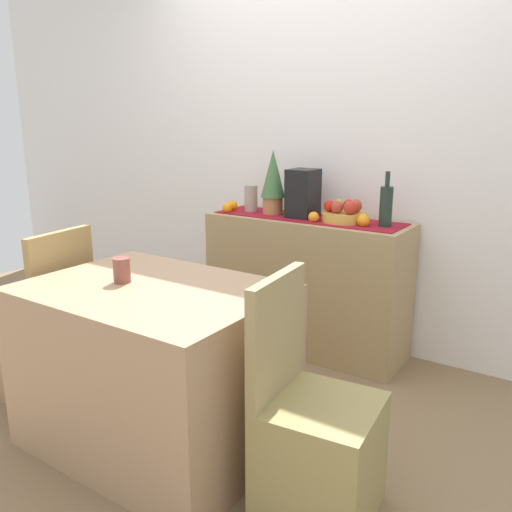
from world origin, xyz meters
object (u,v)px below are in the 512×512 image
(coffee_maker, at_px, (303,194))
(coffee_cup, at_px, (122,270))
(sideboard_console, at_px, (306,284))
(wine_bottle, at_px, (386,206))
(fruit_bowl, at_px, (344,217))
(chair_near_window, at_px, (46,346))
(potted_plant, at_px, (273,180))
(ceramic_vase, at_px, (251,199))
(chair_by_corner, at_px, (316,448))
(dining_table, at_px, (155,366))

(coffee_maker, relative_size, coffee_cup, 2.73)
(sideboard_console, xyz_separation_m, wine_bottle, (0.49, 0.00, 0.54))
(fruit_bowl, height_order, coffee_cup, fruit_bowl)
(sideboard_console, distance_m, chair_near_window, 1.55)
(potted_plant, bearing_deg, wine_bottle, -0.00)
(ceramic_vase, bearing_deg, wine_bottle, 0.00)
(wine_bottle, height_order, coffee_cup, wine_bottle)
(wine_bottle, distance_m, coffee_maker, 0.53)
(coffee_maker, distance_m, chair_by_corner, 1.68)
(sideboard_console, height_order, chair_by_corner, chair_by_corner)
(wine_bottle, height_order, coffee_maker, wine_bottle)
(dining_table, bearing_deg, fruit_bowl, 77.59)
(ceramic_vase, relative_size, coffee_cup, 1.61)
(coffee_maker, height_order, chair_by_corner, coffee_maker)
(dining_table, bearing_deg, chair_by_corner, -0.12)
(wine_bottle, height_order, ceramic_vase, wine_bottle)
(wine_bottle, bearing_deg, chair_by_corner, -78.49)
(coffee_cup, xyz_separation_m, chair_by_corner, (0.95, 0.02, -0.53))
(sideboard_console, bearing_deg, coffee_maker, 180.00)
(coffee_maker, bearing_deg, chair_near_window, -122.14)
(ceramic_vase, distance_m, potted_plant, 0.21)
(dining_table, distance_m, chair_by_corner, 0.81)
(potted_plant, xyz_separation_m, coffee_cup, (0.06, -1.32, -0.26))
(coffee_cup, relative_size, chair_near_window, 0.12)
(ceramic_vase, bearing_deg, dining_table, -73.89)
(dining_table, bearing_deg, coffee_cup, -169.85)
(dining_table, height_order, coffee_cup, coffee_cup)
(potted_plant, distance_m, chair_by_corner, 1.82)
(coffee_maker, xyz_separation_m, dining_table, (-0.01, -1.30, -0.62))
(wine_bottle, xyz_separation_m, dining_table, (-0.54, -1.30, -0.59))
(ceramic_vase, xyz_separation_m, coffee_cup, (0.23, -1.32, -0.14))
(chair_by_corner, bearing_deg, dining_table, 179.88)
(wine_bottle, xyz_separation_m, chair_near_window, (-1.34, -1.29, -0.70))
(fruit_bowl, distance_m, chair_near_window, 1.80)
(potted_plant, bearing_deg, coffee_cup, -87.46)
(potted_plant, xyz_separation_m, chair_near_window, (-0.60, -1.29, -0.79))
(potted_plant, bearing_deg, ceramic_vase, -180.00)
(sideboard_console, height_order, ceramic_vase, ceramic_vase)
(potted_plant, bearing_deg, coffee_maker, -0.00)
(wine_bottle, xyz_separation_m, coffee_cup, (-0.68, -1.32, -0.17))
(wine_bottle, distance_m, ceramic_vase, 0.91)
(coffee_maker, bearing_deg, ceramic_vase, 180.00)
(chair_near_window, distance_m, chair_by_corner, 1.60)
(wine_bottle, distance_m, coffee_cup, 1.50)
(coffee_maker, relative_size, potted_plant, 0.73)
(chair_by_corner, bearing_deg, ceramic_vase, 132.20)
(sideboard_console, relative_size, chair_by_corner, 1.41)
(fruit_bowl, xyz_separation_m, coffee_cup, (-0.43, -1.32, -0.08))
(coffee_cup, bearing_deg, wine_bottle, 62.61)
(coffee_maker, distance_m, potted_plant, 0.23)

